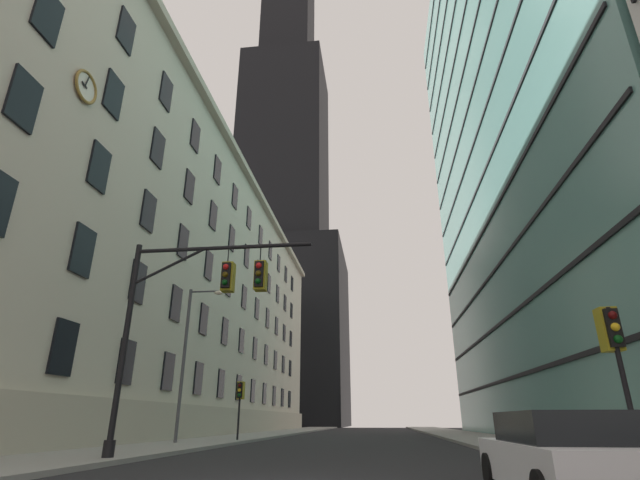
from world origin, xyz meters
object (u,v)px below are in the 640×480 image
traffic_light_near_right (613,338)px  parked_car (567,457)px  street_lamppost (190,348)px  traffic_light_far_left (240,393)px  traffic_signal_mast (200,300)px

traffic_light_near_right → parked_car: size_ratio=0.80×
street_lamppost → parked_car: street_lamppost is taller
street_lamppost → traffic_light_far_left: bearing=64.8°
traffic_signal_mast → street_lamppost: size_ratio=0.86×
traffic_signal_mast → traffic_light_far_left: (-2.51, 14.12, -2.33)m
traffic_light_near_right → street_lamppost: street_lamppost is taller
traffic_light_far_left → street_lamppost: street_lamppost is taller
traffic_light_far_left → traffic_light_near_right: bearing=-50.9°
traffic_signal_mast → traffic_light_near_right: bearing=-15.3°
street_lamppost → parked_car: size_ratio=1.80×
traffic_signal_mast → parked_car: traffic_signal_mast is taller
street_lamppost → parked_car: (13.36, -16.51, -4.27)m
traffic_signal_mast → traffic_light_far_left: size_ratio=2.13×
traffic_light_far_left → street_lamppost: 4.94m
traffic_signal_mast → parked_car: (8.96, -6.40, -4.42)m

